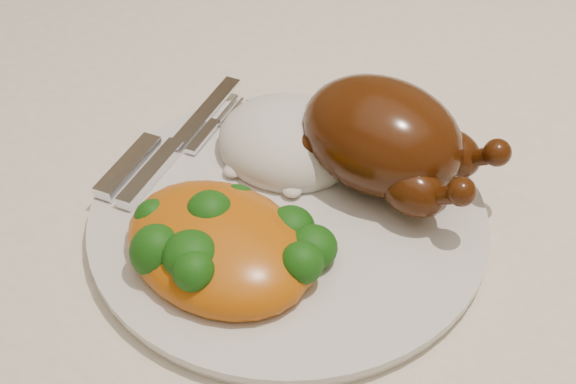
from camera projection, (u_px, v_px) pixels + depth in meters
The scene contains 7 objects.
dining_table at pixel (404, 303), 0.66m from camera, with size 1.60×0.90×0.76m.
tablecloth at pixel (414, 241), 0.61m from camera, with size 1.73×1.03×0.18m.
dinner_plate at pixel (288, 219), 0.58m from camera, with size 0.28×0.28×0.01m, color silver.
roast_chicken at pixel (386, 138), 0.57m from camera, with size 0.15×0.09×0.08m.
rice_mound at pixel (288, 143), 0.61m from camera, with size 0.13×0.12×0.06m.
mac_and_cheese at pixel (226, 246), 0.53m from camera, with size 0.15×0.12×0.05m.
cutlery at pixel (163, 153), 0.61m from camera, with size 0.05×0.17×0.01m.
Camera 1 is at (0.18, -0.39, 1.18)m, focal length 50.00 mm.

